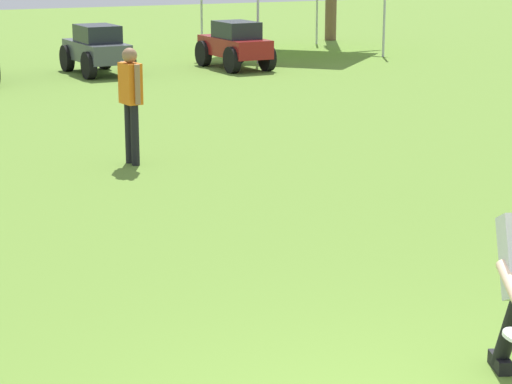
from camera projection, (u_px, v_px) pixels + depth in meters
The scene contains 3 objects.
teammate_near_sideline at pixel (131, 95), 13.19m from camera, with size 0.24×0.50×1.56m.
parked_car_slot_e at pixel (97, 49), 22.30m from camera, with size 1.18×2.24×1.10m.
parked_car_slot_f at pixel (235, 44), 23.27m from camera, with size 1.17×2.24×1.10m.
Camera 1 is at (-3.08, -4.25, 2.93)m, focal length 70.00 mm.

